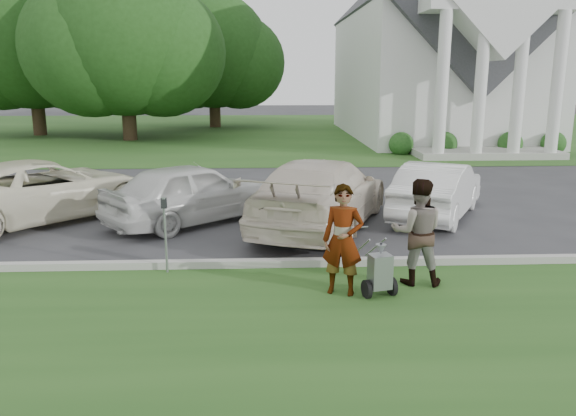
{
  "coord_description": "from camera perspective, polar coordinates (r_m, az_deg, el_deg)",
  "views": [
    {
      "loc": [
        -0.7,
        -9.25,
        3.42
      ],
      "look_at": [
        -0.29,
        0.0,
        1.25
      ],
      "focal_mm": 35.0,
      "sensor_mm": 36.0,
      "label": 1
    }
  ],
  "objects": [
    {
      "name": "ground",
      "position": [
        9.88,
        1.7,
        -7.04
      ],
      "size": [
        120.0,
        120.0,
        0.0
      ],
      "primitive_type": "plane",
      "color": "#333335",
      "rests_on": "ground"
    },
    {
      "name": "grass_strip",
      "position": [
        7.15,
        3.52,
        -15.34
      ],
      "size": [
        80.0,
        7.0,
        0.01
      ],
      "primitive_type": "cube",
      "color": "#254C1A",
      "rests_on": "ground"
    },
    {
      "name": "church_lawn",
      "position": [
        36.41,
        -1.43,
        7.84
      ],
      "size": [
        80.0,
        30.0,
        0.01
      ],
      "primitive_type": "cube",
      "color": "#254C1A",
      "rests_on": "ground"
    },
    {
      "name": "curb",
      "position": [
        10.38,
        1.48,
        -5.6
      ],
      "size": [
        80.0,
        0.18,
        0.15
      ],
      "primitive_type": "cube",
      "color": "#9E9E93",
      "rests_on": "ground"
    },
    {
      "name": "church",
      "position": [
        33.88,
        14.78,
        17.08
      ],
      "size": [
        9.19,
        19.0,
        24.1
      ],
      "color": "white",
      "rests_on": "ground"
    },
    {
      "name": "tree_left",
      "position": [
        32.12,
        -16.31,
        15.73
      ],
      "size": [
        10.63,
        8.4,
        9.71
      ],
      "color": "#332316",
      "rests_on": "ground"
    },
    {
      "name": "tree_far",
      "position": [
        36.8,
        -24.7,
        15.61
      ],
      "size": [
        11.64,
        9.2,
        10.73
      ],
      "color": "#332316",
      "rests_on": "ground"
    },
    {
      "name": "tree_back",
      "position": [
        39.39,
        -7.61,
        15.02
      ],
      "size": [
        9.61,
        7.6,
        8.89
      ],
      "color": "#332316",
      "rests_on": "ground"
    },
    {
      "name": "striping_cart",
      "position": [
        9.04,
        9.29,
        -6.48
      ],
      "size": [
        0.65,
        1.08,
        0.94
      ],
      "rotation": [
        0.0,
        0.0,
        0.25
      ],
      "color": "black",
      "rests_on": "ground"
    },
    {
      "name": "person_left",
      "position": [
        8.92,
        5.59,
        -3.35
      ],
      "size": [
        0.75,
        0.6,
        1.78
      ],
      "primitive_type": "imported",
      "rotation": [
        0.0,
        0.0,
        -0.3
      ],
      "color": "#999999",
      "rests_on": "ground"
    },
    {
      "name": "person_right",
      "position": [
        9.55,
        13.0,
        -2.46
      ],
      "size": [
        0.97,
        0.81,
        1.79
      ],
      "primitive_type": "imported",
      "rotation": [
        0.0,
        0.0,
        2.98
      ],
      "color": "#999999",
      "rests_on": "ground"
    },
    {
      "name": "parking_meter_near",
      "position": [
        10.06,
        -12.38,
        -1.77
      ],
      "size": [
        0.1,
        0.09,
        1.38
      ],
      "color": "gray",
      "rests_on": "ground"
    },
    {
      "name": "car_a",
      "position": [
        14.87,
        -23.59,
        1.71
      ],
      "size": [
        5.43,
        5.53,
        1.47
      ],
      "primitive_type": "imported",
      "rotation": [
        0.0,
        0.0,
        2.38
      ],
      "color": "#EDE8C9",
      "rests_on": "ground"
    },
    {
      "name": "car_b",
      "position": [
        13.52,
        -9.67,
        1.57
      ],
      "size": [
        4.41,
        4.11,
        1.47
      ],
      "primitive_type": "imported",
      "rotation": [
        0.0,
        0.0,
        2.27
      ],
      "color": "silver",
      "rests_on": "ground"
    },
    {
      "name": "car_c",
      "position": [
        12.92,
        3.34,
        1.49
      ],
      "size": [
        4.11,
        5.96,
        1.6
      ],
      "primitive_type": "imported",
      "rotation": [
        0.0,
        0.0,
        2.77
      ],
      "color": "beige",
      "rests_on": "ground"
    },
    {
      "name": "car_d",
      "position": [
        14.38,
        14.96,
        1.81
      ],
      "size": [
        3.31,
        4.34,
        1.37
      ],
      "primitive_type": "imported",
      "rotation": [
        0.0,
        0.0,
        2.63
      ],
      "color": "silver",
      "rests_on": "ground"
    }
  ]
}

